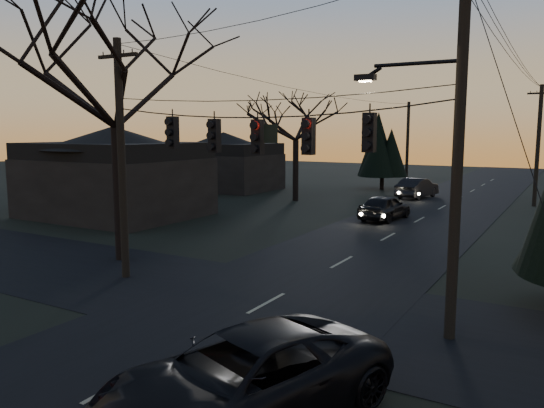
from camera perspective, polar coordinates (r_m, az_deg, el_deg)
The scene contains 15 objects.
main_road at distance 25.54m, azimuth 10.99°, elevation -4.27°, with size 8.00×120.00×0.02m, color black.
cross_road at distance 16.72m, azimuth -0.59°, elevation -10.64°, with size 60.00×7.00×0.02m, color black.
utility_pole_right at distance 14.86m, azimuth 18.51°, elevation -13.53°, with size 5.00×0.30×10.00m, color black, non-canonical shape.
utility_pole_left at distance 20.33m, azimuth -15.42°, elevation -7.59°, with size 1.80×0.30×8.50m, color black, non-canonical shape.
utility_pole_far_r at distance 42.05m, azimuth 26.34°, elevation -0.21°, with size 1.80×0.30×8.50m, color black, non-canonical shape.
utility_pole_far_l at distance 51.87m, azimuth 14.21°, elevation 1.75°, with size 0.30×0.30×8.00m, color black, non-canonical shape.
span_signal_assembly at distance 15.98m, azimuth -1.36°, elevation 7.49°, with size 11.50×0.44×1.63m.
bare_tree_left at distance 22.59m, azimuth -16.65°, elevation 13.44°, with size 10.66×10.66×10.92m.
bare_tree_dist at distance 40.43m, azimuth 2.59°, elevation 9.46°, with size 6.35×6.35×9.22m.
evergreen_dist at distance 49.29m, azimuth 11.84°, elevation 5.92°, with size 3.86×3.86×6.37m.
house_left_near at distance 34.57m, azimuth -16.57°, elevation 3.37°, with size 10.00×8.00×5.60m.
house_left_far at distance 48.66m, azimuth -5.20°, elevation 4.64°, with size 9.00×7.00×5.20m.
suv_near at distance 10.22m, azimuth -2.95°, elevation -18.32°, with size 2.70×5.85×1.62m, color black.
sedan_oncoming_a at distance 32.49m, azimuth 12.03°, elevation -0.36°, with size 1.80×4.48×1.53m, color black.
sedan_oncoming_b at distance 43.78m, azimuth 15.36°, elevation 1.66°, with size 1.67×4.79×1.58m, color black.
Camera 1 is at (8.11, -3.63, 5.32)m, focal length 35.00 mm.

